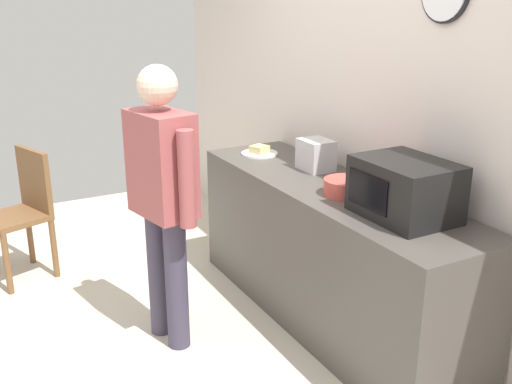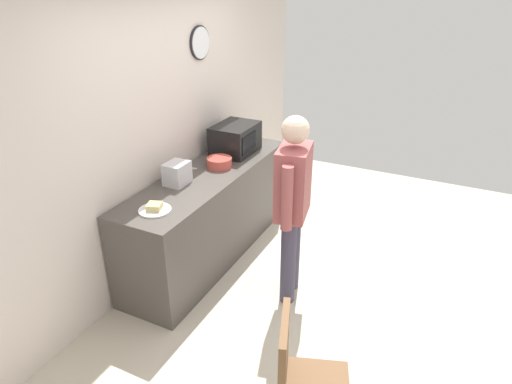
{
  "view_description": "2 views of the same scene",
  "coord_description": "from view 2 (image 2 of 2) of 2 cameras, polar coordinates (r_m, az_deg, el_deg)",
  "views": [
    {
      "loc": [
        2.87,
        -0.79,
        1.99
      ],
      "look_at": [
        0.03,
        0.75,
        0.91
      ],
      "focal_mm": 41.56,
      "sensor_mm": 36.0,
      "label": 1
    },
    {
      "loc": [
        -3.23,
        -0.93,
        2.6
      ],
      "look_at": [
        0.05,
        0.68,
        0.83
      ],
      "focal_mm": 31.83,
      "sensor_mm": 36.0,
      "label": 2
    }
  ],
  "objects": [
    {
      "name": "fork_utensil",
      "position": [
        4.86,
        -5.87,
        5.17
      ],
      "size": [
        0.13,
        0.14,
        0.01
      ],
      "primitive_type": "cube",
      "rotation": [
        0.0,
        0.0,
        0.86
      ],
      "color": "silver",
      "rests_on": "kitchen_counter"
    },
    {
      "name": "wooden_chair",
      "position": [
        2.8,
        5.71,
        -22.44
      ],
      "size": [
        0.51,
        0.51,
        0.94
      ],
      "color": "brown",
      "rests_on": "ground_plane"
    },
    {
      "name": "toaster",
      "position": [
        4.1,
        -9.9,
        2.32
      ],
      "size": [
        0.22,
        0.18,
        0.2
      ],
      "primitive_type": "cube",
      "color": "silver",
      "rests_on": "kitchen_counter"
    },
    {
      "name": "microwave",
      "position": [
        4.77,
        -2.61,
        6.73
      ],
      "size": [
        0.5,
        0.39,
        0.3
      ],
      "color": "black",
      "rests_on": "kitchen_counter"
    },
    {
      "name": "person_standing",
      "position": [
        3.7,
        4.64,
        -0.72
      ],
      "size": [
        0.58,
        0.31,
        1.64
      ],
      "color": "#3B364A",
      "rests_on": "ground_plane"
    },
    {
      "name": "spoon_utensil",
      "position": [
        4.45,
        -8.46,
        3.01
      ],
      "size": [
        0.06,
        0.17,
        0.01
      ],
      "primitive_type": "cube",
      "rotation": [
        0.0,
        0.0,
        1.79
      ],
      "color": "silver",
      "rests_on": "kitchen_counter"
    },
    {
      "name": "ground_plane",
      "position": [
        4.25,
        8.16,
        -12.24
      ],
      "size": [
        6.0,
        6.0,
        0.0
      ],
      "primitive_type": "plane",
      "color": "beige"
    },
    {
      "name": "kitchen_counter",
      "position": [
        4.52,
        -5.78,
        -2.78
      ],
      "size": [
        2.26,
        0.62,
        0.9
      ],
      "primitive_type": "cube",
      "color": "#4C4742",
      "rests_on": "ground_plane"
    },
    {
      "name": "salad_bowl",
      "position": [
        4.43,
        -4.62,
        3.74
      ],
      "size": [
        0.25,
        0.25,
        0.09
      ],
      "primitive_type": "cylinder",
      "color": "#C64C42",
      "rests_on": "kitchen_counter"
    },
    {
      "name": "sandwich_plate",
      "position": [
        3.69,
        -12.62,
        -2.07
      ],
      "size": [
        0.26,
        0.26,
        0.07
      ],
      "color": "white",
      "rests_on": "kitchen_counter"
    },
    {
      "name": "back_wall",
      "position": [
        4.31,
        -11.41,
        7.73
      ],
      "size": [
        5.4,
        0.13,
        2.6
      ],
      "color": "silver",
      "rests_on": "ground_plane"
    }
  ]
}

